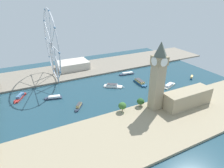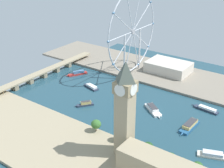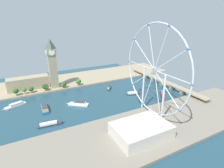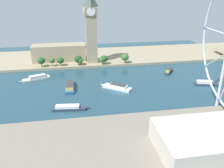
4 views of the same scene
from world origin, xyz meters
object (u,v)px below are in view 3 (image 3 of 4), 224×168
(river_bridge, at_px, (163,81))
(tour_boat_7, at_px, (133,93))
(tour_boat_1, at_px, (45,108))
(tour_boat_5, at_px, (50,124))
(clock_tower, at_px, (52,63))
(tour_boat_0, at_px, (79,104))
(ferris_wheel, at_px, (154,71))
(tour_boat_2, at_px, (109,88))
(riverside_hall, at_px, (141,130))
(parliament_block, at_px, (28,83))
(tour_boat_6, at_px, (162,93))
(tour_boat_3, at_px, (15,105))

(river_bridge, relative_size, tour_boat_7, 6.94)
(tour_boat_1, height_order, tour_boat_5, tour_boat_1)
(clock_tower, distance_m, tour_boat_0, 100.21)
(ferris_wheel, height_order, tour_boat_2, ferris_wheel)
(ferris_wheel, height_order, river_bridge, ferris_wheel)
(tour_boat_2, bearing_deg, riverside_hall, -155.86)
(clock_tower, xyz_separation_m, tour_boat_7, (92.02, 114.32, -47.30))
(river_bridge, bearing_deg, tour_boat_1, -90.58)
(parliament_block, bearing_deg, ferris_wheel, 38.19)
(river_bridge, height_order, tour_boat_6, river_bridge)
(tour_boat_2, distance_m, tour_boat_5, 141.23)
(tour_boat_0, xyz_separation_m, tour_boat_5, (36.84, -49.37, -0.34))
(tour_boat_1, bearing_deg, parliament_block, 10.47)
(riverside_hall, relative_size, tour_boat_3, 1.75)
(riverside_hall, distance_m, river_bridge, 182.22)
(parliament_block, relative_size, tour_boat_5, 2.09)
(riverside_hall, xyz_separation_m, tour_boat_2, (-146.95, 35.58, -7.91))
(riverside_hall, height_order, river_bridge, riverside_hall)
(tour_boat_0, bearing_deg, parliament_block, -21.42)
(clock_tower, relative_size, tour_boat_5, 2.63)
(river_bridge, height_order, tour_boat_5, river_bridge)
(tour_boat_2, xyz_separation_m, tour_boat_7, (41.98, 25.21, -0.52))
(parliament_block, relative_size, tour_boat_3, 2.04)
(river_bridge, height_order, tour_boat_7, river_bridge)
(parliament_block, height_order, ferris_wheel, ferris_wheel)
(tour_boat_3, bearing_deg, tour_boat_5, 93.88)
(ferris_wheel, distance_m, tour_boat_6, 100.01)
(ferris_wheel, bearing_deg, riverside_hall, -50.83)
(parliament_block, bearing_deg, tour_boat_0, 31.33)
(tour_boat_2, bearing_deg, tour_boat_0, 154.98)
(tour_boat_1, bearing_deg, tour_boat_0, -98.02)
(tour_boat_0, bearing_deg, tour_boat_6, -154.17)
(river_bridge, distance_m, tour_boat_2, 108.38)
(tour_boat_7, bearing_deg, ferris_wheel, -90.56)
(clock_tower, relative_size, tour_boat_7, 3.11)
(ferris_wheel, height_order, tour_boat_6, ferris_wheel)
(tour_boat_5, bearing_deg, tour_boat_0, 42.61)
(ferris_wheel, height_order, riverside_hall, ferris_wheel)
(tour_boat_1, bearing_deg, clock_tower, -18.90)
(tour_boat_5, distance_m, tour_boat_7, 149.18)
(tour_boat_6, bearing_deg, tour_boat_3, 101.74)
(river_bridge, distance_m, tour_boat_1, 223.67)
(clock_tower, xyz_separation_m, tour_boat_2, (50.04, 89.11, -46.78))
(river_bridge, distance_m, tour_boat_0, 175.48)
(tour_boat_7, bearing_deg, riverside_hall, -105.78)
(clock_tower, distance_m, tour_boat_5, 135.98)
(clock_tower, height_order, tour_boat_3, clock_tower)
(tour_boat_7, bearing_deg, parliament_block, 160.42)
(tour_boat_0, xyz_separation_m, tour_boat_6, (28.49, 141.02, 0.08))
(clock_tower, distance_m, tour_boat_2, 112.40)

